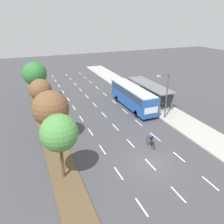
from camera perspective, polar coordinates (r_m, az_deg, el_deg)
ground_plane at (r=23.48m, az=9.60°, el=-12.90°), size 140.00×140.00×0.00m
median_strip at (r=38.33m, az=-17.50°, el=1.37°), size 2.60×52.00×0.12m
sidewalk_right at (r=43.13m, az=6.25°, el=4.82°), size 4.50×52.00×0.15m
lane_divider_left at (r=36.69m, az=-9.64°, el=1.07°), size 0.14×46.04×0.01m
lane_divider_center at (r=37.53m, az=-4.45°, el=1.87°), size 0.14×46.04×0.01m
lane_divider_right at (r=38.67m, az=0.48°, el=2.61°), size 0.14×46.04×0.01m
bus_shelter at (r=39.14m, az=9.78°, el=5.41°), size 2.90×10.94×2.86m
bus at (r=35.77m, az=5.23°, el=4.26°), size 2.54×11.29×3.37m
cyclist at (r=25.84m, az=9.82°, el=-7.12°), size 0.46×1.82×1.71m
median_tree_nearest at (r=19.44m, az=-13.28°, el=-5.23°), size 3.28×3.28×6.20m
median_tree_second at (r=26.29m, az=-15.34°, el=0.83°), size 4.20×4.20×6.03m
median_tree_third at (r=33.08m, az=-17.71°, el=5.33°), size 3.16×3.16×5.58m
median_tree_fourth at (r=39.91m, az=-19.07°, el=9.17°), size 3.98×3.98×6.66m
streetlight at (r=31.78m, az=13.54°, el=4.67°), size 1.91×0.24×6.50m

